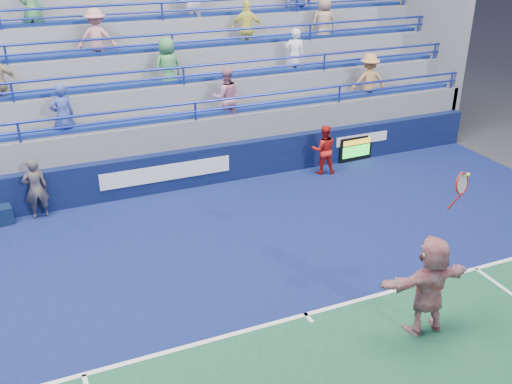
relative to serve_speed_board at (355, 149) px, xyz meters
name	(u,v)px	position (x,y,z in m)	size (l,w,h in m)	color
ground	(306,315)	(-5.00, -6.37, -0.40)	(120.00, 120.00, 0.00)	#333538
sponsor_wall	(200,167)	(-4.99, 0.13, 0.15)	(18.00, 0.32, 1.10)	#0A1437
bleacher_stand	(164,98)	(-5.00, 3.90, 1.15)	(18.00, 5.60, 6.13)	slate
serve_speed_board	(355,149)	(0.00, 0.00, 0.00)	(1.16, 0.17, 0.80)	black
judge_chair	(2,214)	(-10.22, -0.17, -0.14)	(0.53, 0.53, 0.83)	#0B1938
tennis_player	(430,285)	(-3.21, -7.56, 0.56)	(1.80, 0.65, 3.07)	silver
line_judge	(36,189)	(-9.35, -0.20, 0.39)	(0.58, 0.38, 1.59)	#121433
ball_girl	(324,150)	(-1.40, -0.48, 0.34)	(0.72, 0.56, 1.48)	red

